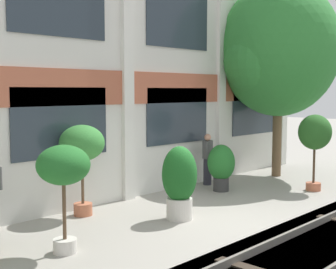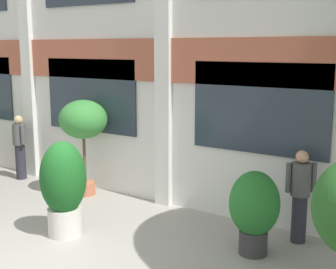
{
  "view_description": "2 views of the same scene",
  "coord_description": "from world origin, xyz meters",
  "px_view_note": "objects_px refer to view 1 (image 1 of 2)",
  "views": [
    {
      "loc": [
        -8.56,
        -6.54,
        3.02
      ],
      "look_at": [
        0.7,
        2.19,
        1.82
      ],
      "focal_mm": 50.0,
      "sensor_mm": 36.0,
      "label": 1
    },
    {
      "loc": [
        5.51,
        -4.99,
        3.38
      ],
      "look_at": [
        0.87,
        1.93,
        1.81
      ],
      "focal_mm": 50.0,
      "sensor_mm": 36.0,
      "label": 2
    }
  ],
  "objects_px": {
    "potted_plant_terracotta_small": "(315,135)",
    "resident_by_doorway": "(208,158)",
    "potted_plant_fluted_column": "(179,180)",
    "potted_plant_tall_urn": "(82,147)",
    "potted_plant_stone_basin": "(221,165)",
    "broadleaf_tree": "(279,52)",
    "potted_plant_low_pan": "(63,171)"
  },
  "relations": [
    {
      "from": "potted_plant_terracotta_small",
      "to": "potted_plant_fluted_column",
      "type": "height_order",
      "value": "potted_plant_terracotta_small"
    },
    {
      "from": "potted_plant_terracotta_small",
      "to": "potted_plant_tall_urn",
      "type": "distance_m",
      "value": 7.07
    },
    {
      "from": "potted_plant_terracotta_small",
      "to": "resident_by_doorway",
      "type": "height_order",
      "value": "potted_plant_terracotta_small"
    },
    {
      "from": "potted_plant_terracotta_small",
      "to": "potted_plant_stone_basin",
      "type": "distance_m",
      "value": 2.96
    },
    {
      "from": "potted_plant_fluted_column",
      "to": "potted_plant_tall_urn",
      "type": "xyz_separation_m",
      "value": [
        -1.35,
        1.94,
        0.75
      ]
    },
    {
      "from": "potted_plant_tall_urn",
      "to": "potted_plant_stone_basin",
      "type": "bearing_deg",
      "value": -9.71
    },
    {
      "from": "potted_plant_stone_basin",
      "to": "potted_plant_tall_urn",
      "type": "bearing_deg",
      "value": 170.29
    },
    {
      "from": "potted_plant_fluted_column",
      "to": "potted_plant_low_pan",
      "type": "xyz_separation_m",
      "value": [
        -3.17,
        0.03,
        0.62
      ]
    },
    {
      "from": "potted_plant_tall_urn",
      "to": "potted_plant_low_pan",
      "type": "bearing_deg",
      "value": -133.62
    },
    {
      "from": "potted_plant_terracotta_small",
      "to": "potted_plant_fluted_column",
      "type": "bearing_deg",
      "value": 170.92
    },
    {
      "from": "broadleaf_tree",
      "to": "potted_plant_stone_basin",
      "type": "relative_size",
      "value": 4.83
    },
    {
      "from": "potted_plant_fluted_column",
      "to": "resident_by_doorway",
      "type": "relative_size",
      "value": 1.05
    },
    {
      "from": "potted_plant_fluted_column",
      "to": "broadleaf_tree",
      "type": "bearing_deg",
      "value": 10.89
    },
    {
      "from": "potted_plant_fluted_column",
      "to": "potted_plant_stone_basin",
      "type": "xyz_separation_m",
      "value": [
        3.17,
        1.16,
        -0.13
      ]
    },
    {
      "from": "potted_plant_tall_urn",
      "to": "potted_plant_stone_basin",
      "type": "xyz_separation_m",
      "value": [
        4.52,
        -0.77,
        -0.88
      ]
    },
    {
      "from": "potted_plant_fluted_column",
      "to": "resident_by_doorway",
      "type": "distance_m",
      "value": 4.17
    },
    {
      "from": "potted_plant_terracotta_small",
      "to": "resident_by_doorway",
      "type": "xyz_separation_m",
      "value": [
        -1.53,
        2.88,
        -0.82
      ]
    },
    {
      "from": "potted_plant_terracotta_small",
      "to": "resident_by_doorway",
      "type": "bearing_deg",
      "value": 118.03
    },
    {
      "from": "potted_plant_stone_basin",
      "to": "resident_by_doorway",
      "type": "bearing_deg",
      "value": 62.66
    },
    {
      "from": "potted_plant_terracotta_small",
      "to": "potted_plant_low_pan",
      "type": "xyz_separation_m",
      "value": [
        -8.33,
        0.85,
        -0.15
      ]
    },
    {
      "from": "potted_plant_fluted_column",
      "to": "resident_by_doorway",
      "type": "height_order",
      "value": "potted_plant_fluted_column"
    },
    {
      "from": "broadleaf_tree",
      "to": "potted_plant_fluted_column",
      "type": "height_order",
      "value": "broadleaf_tree"
    },
    {
      "from": "broadleaf_tree",
      "to": "potted_plant_tall_urn",
      "type": "distance_m",
      "value": 8.37
    },
    {
      "from": "potted_plant_low_pan",
      "to": "resident_by_doorway",
      "type": "relative_size",
      "value": 1.23
    },
    {
      "from": "potted_plant_terracotta_small",
      "to": "potted_plant_fluted_column",
      "type": "xyz_separation_m",
      "value": [
        -5.16,
        0.83,
        -0.77
      ]
    },
    {
      "from": "potted_plant_tall_urn",
      "to": "broadleaf_tree",
      "type": "bearing_deg",
      "value": -4.9
    },
    {
      "from": "potted_plant_fluted_column",
      "to": "potted_plant_stone_basin",
      "type": "relative_size",
      "value": 1.23
    },
    {
      "from": "potted_plant_tall_urn",
      "to": "potted_plant_low_pan",
      "type": "height_order",
      "value": "potted_plant_tall_urn"
    },
    {
      "from": "broadleaf_tree",
      "to": "potted_plant_low_pan",
      "type": "xyz_separation_m",
      "value": [
        -9.72,
        -1.23,
        -2.79
      ]
    },
    {
      "from": "potted_plant_fluted_column",
      "to": "potted_plant_tall_urn",
      "type": "relative_size",
      "value": 0.79
    },
    {
      "from": "potted_plant_tall_urn",
      "to": "potted_plant_stone_basin",
      "type": "height_order",
      "value": "potted_plant_tall_urn"
    },
    {
      "from": "potted_plant_terracotta_small",
      "to": "potted_plant_low_pan",
      "type": "bearing_deg",
      "value": 174.14
    }
  ]
}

